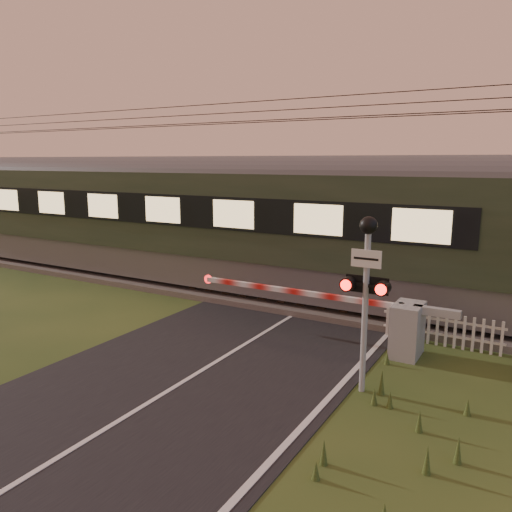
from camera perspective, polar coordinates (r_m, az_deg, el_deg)
The scene contains 7 objects.
ground at distance 10.29m, azimuth -8.17°, elevation -14.06°, with size 160.00×160.00×0.00m, color #274018.
road at distance 10.12m, azimuth -8.93°, elevation -14.49°, with size 6.00×140.00×0.03m.
track_bed at distance 15.57m, azimuth 6.77°, elevation -5.06°, with size 140.00×3.40×0.39m.
overhead_wires at distance 15.04m, azimuth 7.27°, elevation 16.15°, with size 120.00×0.62×0.62m.
boom_gate at distance 11.77m, azimuth 15.67°, elevation -7.61°, with size 6.63×0.93×1.23m.
crossing_signal at distance 9.30m, azimuth 12.52°, elevation -1.96°, with size 0.85×0.35×3.34m.
picket_fence at distance 12.65m, azimuth 20.46°, elevation -7.85°, with size 2.76×0.07×0.81m.
Camera 1 is at (5.84, -7.29, 4.32)m, focal length 35.00 mm.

